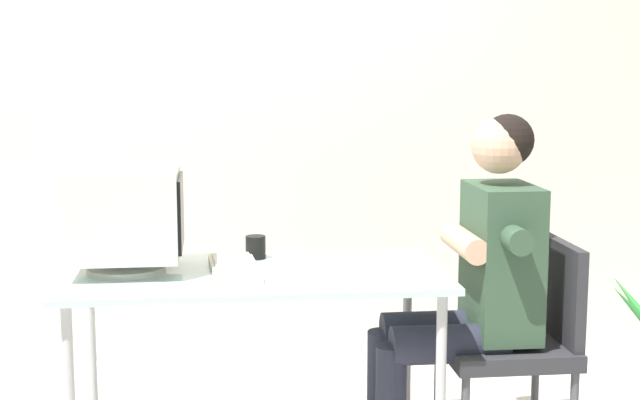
# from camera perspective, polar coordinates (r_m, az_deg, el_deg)

# --- Properties ---
(wall_back) EXTENTS (8.00, 0.10, 3.00)m
(wall_back) POSITION_cam_1_polar(r_m,az_deg,el_deg) (4.61, -1.18, 8.92)
(wall_back) COLOR beige
(wall_back) RESTS_ON ground_plane
(desk) EXTENTS (1.34, 0.67, 0.74)m
(desk) POSITION_cam_1_polar(r_m,az_deg,el_deg) (3.29, -4.03, -5.52)
(desk) COLOR #B7B7BC
(desk) RESTS_ON ground_plane
(crt_monitor) EXTENTS (0.39, 0.37, 0.36)m
(crt_monitor) POSITION_cam_1_polar(r_m,az_deg,el_deg) (3.29, -11.85, -0.90)
(crt_monitor) COLOR silver
(crt_monitor) RESTS_ON desk
(keyboard) EXTENTS (0.19, 0.41, 0.03)m
(keyboard) POSITION_cam_1_polar(r_m,az_deg,el_deg) (3.27, -5.27, -4.18)
(keyboard) COLOR beige
(keyboard) RESTS_ON desk
(office_chair) EXTENTS (0.45, 0.45, 0.82)m
(office_chair) POSITION_cam_1_polar(r_m,az_deg,el_deg) (3.52, 12.23, -8.09)
(office_chair) COLOR #4C4C51
(office_chair) RESTS_ON ground_plane
(person_seated) EXTENTS (0.71, 0.55, 1.29)m
(person_seated) POSITION_cam_1_polar(r_m,az_deg,el_deg) (3.41, 9.31, -4.76)
(person_seated) COLOR #334C38
(person_seated) RESTS_ON ground_plane
(desk_mug) EXTENTS (0.08, 0.09, 0.09)m
(desk_mug) POSITION_cam_1_polar(r_m,az_deg,el_deg) (3.48, -3.98, -2.90)
(desk_mug) COLOR black
(desk_mug) RESTS_ON desk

